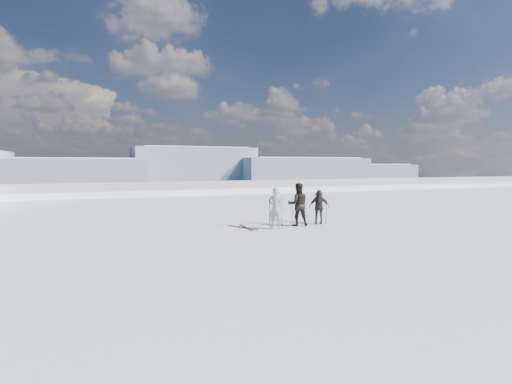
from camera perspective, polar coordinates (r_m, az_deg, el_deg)
lake_basin at (r=42.81m, az=-11.05°, el=-8.40°), size 820.00×820.00×71.62m
far_mountain_range at (r=467.50m, az=-17.08°, el=2.62°), size 770.00×110.00×53.00m
skier_grey at (r=16.19m, az=2.83°, el=-2.33°), size 0.74×0.70×1.70m
skier_dark at (r=17.12m, az=6.01°, el=-1.78°), size 1.06×0.92×1.83m
skier_pack at (r=17.76m, az=9.02°, el=-2.12°), size 0.96×0.73×1.51m
backpack at (r=17.93m, az=9.01°, el=1.09°), size 0.37×0.31×0.45m
ski_poles at (r=16.91m, az=6.08°, el=-2.78°), size 2.98×0.57×1.37m
skis_loose at (r=16.58m, az=-1.67°, el=-5.09°), size 0.80×1.70×0.03m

